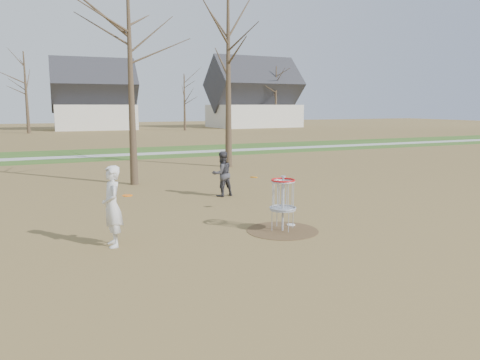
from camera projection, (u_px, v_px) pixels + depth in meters
name	position (u px, v px, depth m)	size (l,w,h in m)	color
ground	(282.00, 231.00, 11.70)	(160.00, 160.00, 0.00)	brown
green_band	(127.00, 153.00, 30.67)	(160.00, 8.00, 0.01)	#2D5119
footpath	(130.00, 154.00, 29.76)	(160.00, 1.50, 0.01)	#9E9E99
dirt_circle	(282.00, 230.00, 11.70)	(1.80, 1.80, 0.01)	#47331E
player_standing	(112.00, 206.00, 10.28)	(0.66, 0.43, 1.81)	silver
player_throwing	(222.00, 174.00, 16.05)	(0.76, 0.59, 1.56)	#3B3A40
disc_grounded	(291.00, 225.00, 12.20)	(0.22, 0.22, 0.02)	silver
discs_in_play	(202.00, 185.00, 12.03)	(4.23, 2.17, 0.17)	orange
disc_golf_basket	(283.00, 195.00, 11.56)	(0.64, 0.64, 1.35)	#9EA3AD
bare_trees	(115.00, 81.00, 43.90)	(52.62, 44.98, 9.00)	#382B1E
houses_row	(115.00, 102.00, 60.35)	(56.51, 10.01, 7.26)	silver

